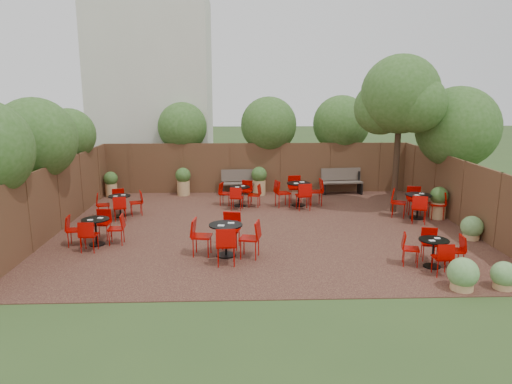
{
  "coord_description": "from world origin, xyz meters",
  "views": [
    {
      "loc": [
        -0.7,
        -13.62,
        4.08
      ],
      "look_at": [
        -0.2,
        0.5,
        1.0
      ],
      "focal_mm": 33.14,
      "sensor_mm": 36.0,
      "label": 1
    }
  ],
  "objects": [
    {
      "name": "fence_right",
      "position": [
        6.0,
        0.0,
        1.0
      ],
      "size": [
        0.08,
        10.0,
        2.0
      ],
      "primitive_type": "cube",
      "color": "#52331E",
      "rests_on": "ground"
    },
    {
      "name": "ground",
      "position": [
        0.0,
        0.0,
        0.0
      ],
      "size": [
        80.0,
        80.0,
        0.0
      ],
      "primitive_type": "plane",
      "color": "#354F23",
      "rests_on": "ground"
    },
    {
      "name": "low_shrubs",
      "position": [
        4.74,
        -3.48,
        0.33
      ],
      "size": [
        2.43,
        3.93,
        0.68
      ],
      "color": "tan",
      "rests_on": "courtyard_paving"
    },
    {
      "name": "fence_left",
      "position": [
        -6.0,
        0.0,
        1.0
      ],
      "size": [
        0.08,
        10.0,
        2.0
      ],
      "primitive_type": "cube",
      "color": "#52331E",
      "rests_on": "ground"
    },
    {
      "name": "courtyard_paving",
      "position": [
        0.0,
        0.0,
        0.01
      ],
      "size": [
        12.0,
        10.0,
        0.02
      ],
      "primitive_type": "cube",
      "color": "black",
      "rests_on": "ground"
    },
    {
      "name": "bistro_tables",
      "position": [
        0.15,
        0.17,
        0.46
      ],
      "size": [
        11.16,
        7.61,
        0.95
      ],
      "color": "black",
      "rests_on": "courtyard_paving"
    },
    {
      "name": "park_bench_left",
      "position": [
        -0.63,
        4.63,
        0.52
      ],
      "size": [
        1.59,
        0.59,
        0.97
      ],
      "rotation": [
        0.0,
        0.0,
        0.05
      ],
      "color": "brown",
      "rests_on": "courtyard_paving"
    },
    {
      "name": "fence_back",
      "position": [
        0.0,
        5.0,
        1.0
      ],
      "size": [
        12.0,
        0.08,
        2.0
      ],
      "primitive_type": "cube",
      "color": "#52331E",
      "rests_on": "ground"
    },
    {
      "name": "overhang_foliage",
      "position": [
        -0.59,
        2.45,
        2.71
      ],
      "size": [
        15.86,
        10.65,
        2.75
      ],
      "color": "#30571C",
      "rests_on": "ground"
    },
    {
      "name": "planters",
      "position": [
        -0.57,
        3.62,
        0.59
      ],
      "size": [
        11.85,
        4.31,
        1.11
      ],
      "color": "tan",
      "rests_on": "courtyard_paving"
    },
    {
      "name": "neighbour_building",
      "position": [
        -4.5,
        8.0,
        4.0
      ],
      "size": [
        5.0,
        4.0,
        8.0
      ],
      "primitive_type": "cube",
      "color": "beige",
      "rests_on": "ground"
    },
    {
      "name": "courtyard_tree",
      "position": [
        4.51,
        1.73,
        3.76
      ],
      "size": [
        2.72,
        2.62,
        5.18
      ],
      "rotation": [
        0.0,
        0.0,
        0.29
      ],
      "color": "black",
      "rests_on": "courtyard_paving"
    },
    {
      "name": "park_bench_right",
      "position": [
        3.34,
        4.63,
        0.54
      ],
      "size": [
        1.67,
        0.71,
        1.0
      ],
      "rotation": [
        0.0,
        0.0,
        0.12
      ],
      "color": "brown",
      "rests_on": "courtyard_paving"
    }
  ]
}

